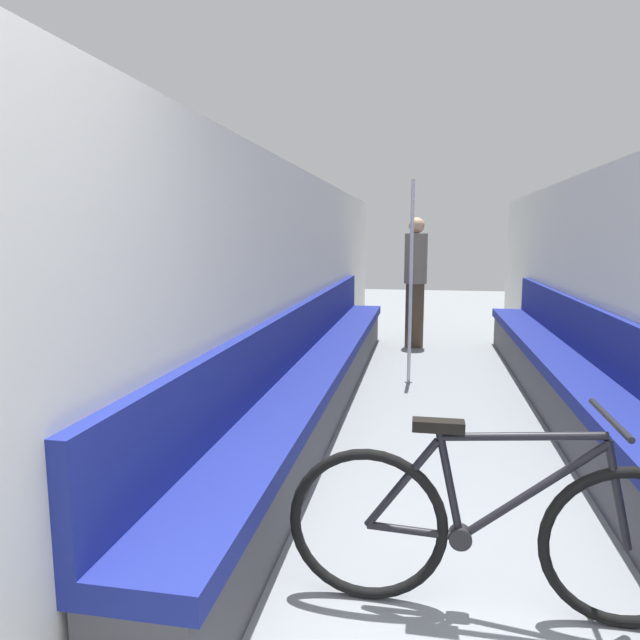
{
  "coord_description": "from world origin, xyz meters",
  "views": [
    {
      "loc": [
        -0.18,
        -0.87,
        1.5
      ],
      "look_at": [
        -0.88,
        2.98,
        0.91
      ],
      "focal_mm": 32.0,
      "sensor_mm": 36.0,
      "label": 1
    }
  ],
  "objects_px": {
    "grab_pole_near": "(411,286)",
    "passenger_standing": "(415,281)",
    "bicycle": "(492,530)",
    "bench_seat_row_left": "(322,372)",
    "bench_seat_row_right": "(572,383)"
  },
  "relations": [
    {
      "from": "bench_seat_row_left",
      "to": "bicycle",
      "type": "relative_size",
      "value": 4.13
    },
    {
      "from": "bench_seat_row_right",
      "to": "grab_pole_near",
      "type": "distance_m",
      "value": 1.79
    },
    {
      "from": "bench_seat_row_left",
      "to": "bicycle",
      "type": "height_order",
      "value": "bench_seat_row_left"
    },
    {
      "from": "bench_seat_row_right",
      "to": "bicycle",
      "type": "xyz_separation_m",
      "value": [
        -0.91,
        -2.58,
        0.04
      ]
    },
    {
      "from": "grab_pole_near",
      "to": "passenger_standing",
      "type": "relative_size",
      "value": 1.18
    },
    {
      "from": "passenger_standing",
      "to": "bench_seat_row_right",
      "type": "bearing_deg",
      "value": -147.01
    },
    {
      "from": "bicycle",
      "to": "grab_pole_near",
      "type": "bearing_deg",
      "value": 82.07
    },
    {
      "from": "bench_seat_row_left",
      "to": "passenger_standing",
      "type": "bearing_deg",
      "value": 75.78
    },
    {
      "from": "bench_seat_row_right",
      "to": "bicycle",
      "type": "distance_m",
      "value": 2.74
    },
    {
      "from": "bench_seat_row_left",
      "to": "bicycle",
      "type": "bearing_deg",
      "value": -66.21
    },
    {
      "from": "bicycle",
      "to": "passenger_standing",
      "type": "height_order",
      "value": "passenger_standing"
    },
    {
      "from": "bicycle",
      "to": "grab_pole_near",
      "type": "xyz_separation_m",
      "value": [
        -0.42,
        3.58,
        0.64
      ]
    },
    {
      "from": "bench_seat_row_right",
      "to": "grab_pole_near",
      "type": "height_order",
      "value": "grab_pole_near"
    },
    {
      "from": "bicycle",
      "to": "grab_pole_near",
      "type": "distance_m",
      "value": 3.66
    },
    {
      "from": "passenger_standing",
      "to": "grab_pole_near",
      "type": "bearing_deg",
      "value": -171.65
    }
  ]
}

